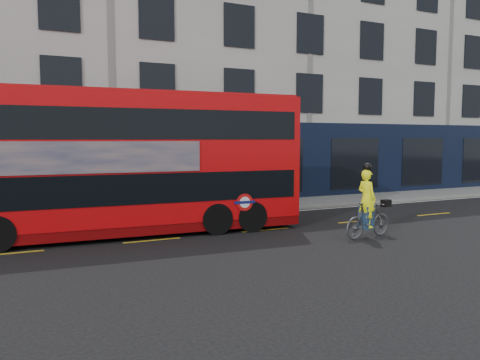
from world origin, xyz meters
TOP-DOWN VIEW (x-y plane):
  - ground at (0.00, 0.00)m, footprint 120.00×120.00m
  - pavement at (0.00, 6.50)m, footprint 60.00×3.00m
  - kerb at (0.00, 5.00)m, footprint 60.00×0.12m
  - building_terrace at (0.00, 12.94)m, footprint 50.00×10.07m
  - road_edge_line at (0.00, 4.70)m, footprint 58.00×0.10m
  - lane_dashes at (0.00, 1.50)m, footprint 58.00×0.12m
  - bus at (-0.44, 2.80)m, footprint 11.66×3.17m
  - cyclist at (6.31, -1.06)m, footprint 1.97×0.79m

SIDE VIEW (x-z plane):
  - ground at x=0.00m, z-range 0.00..0.00m
  - road_edge_line at x=0.00m, z-range 0.00..0.01m
  - lane_dashes at x=0.00m, z-range 0.00..0.01m
  - pavement at x=0.00m, z-range 0.00..0.12m
  - kerb at x=0.00m, z-range 0.00..0.13m
  - cyclist at x=6.31m, z-range -0.40..2.00m
  - bus at x=-0.44m, z-range 0.06..4.71m
  - building_terrace at x=0.00m, z-range -0.01..14.99m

